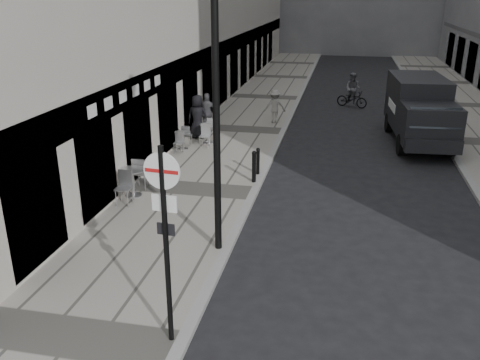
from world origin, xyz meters
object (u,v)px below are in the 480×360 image
object	(u,v)px
sign_post	(165,222)
lamppost	(216,104)
cyclist	(352,94)
panel_van	(420,108)

from	to	relation	value
sign_post	lamppost	bearing A→B (deg)	95.14
sign_post	cyclist	bearing A→B (deg)	86.43
panel_van	cyclist	world-z (taller)	panel_van
lamppost	panel_van	world-z (taller)	lamppost
sign_post	cyclist	size ratio (longest dim) A/B	1.97
lamppost	panel_van	bearing A→B (deg)	61.92
lamppost	cyclist	world-z (taller)	lamppost
sign_post	cyclist	distance (m)	21.63
lamppost	panel_van	xyz separation A→B (m)	(5.96, 11.17, -2.24)
cyclist	panel_van	bearing A→B (deg)	-44.92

